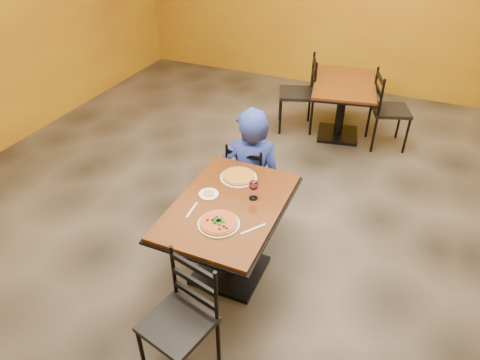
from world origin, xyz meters
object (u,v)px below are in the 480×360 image
at_px(plate_main, 219,224).
at_px(pizza_far, 239,176).
at_px(pizza_main, 219,222).
at_px(wine_glass, 254,189).
at_px(chair_second_right, 391,111).
at_px(chair_main_near, 177,325).
at_px(diner, 251,166).
at_px(side_plate, 209,194).
at_px(table_main, 229,223).
at_px(plate_far, 239,177).
at_px(chair_second_left, 297,94).
at_px(chair_main_far, 251,178).
at_px(table_second, 343,97).

distance_m(plate_main, pizza_far, 0.62).
bearing_deg(pizza_main, wine_glass, 73.97).
height_order(chair_second_right, pizza_main, chair_second_right).
bearing_deg(pizza_far, chair_main_near, -84.29).
bearing_deg(diner, pizza_main, 80.82).
xyz_separation_m(plate_main, side_plate, (-0.23, 0.30, 0.00)).
xyz_separation_m(table_main, chair_main_near, (0.06, -0.93, -0.11)).
bearing_deg(plate_far, wine_glass, -44.23).
height_order(table_main, chair_second_left, chair_second_left).
bearing_deg(pizza_main, chair_second_right, 74.04).
xyz_separation_m(table_main, pizza_far, (-0.07, 0.36, 0.21)).
xyz_separation_m(chair_second_right, pizza_main, (-0.88, -3.06, 0.29)).
relative_size(chair_main_far, plate_main, 2.69).
height_order(chair_main_far, chair_second_left, chair_second_left).
distance_m(chair_main_near, pizza_far, 1.34).
distance_m(chair_second_left, side_plate, 2.78).
height_order(pizza_far, side_plate, pizza_far).
distance_m(diner, pizza_main, 1.07).
relative_size(table_main, pizza_main, 4.33).
bearing_deg(chair_second_right, plate_far, 139.13).
xyz_separation_m(chair_second_left, pizza_far, (0.23, -2.45, 0.27)).
height_order(table_main, plate_far, plate_far).
xyz_separation_m(chair_second_right, plate_far, (-0.98, -2.45, 0.28)).
xyz_separation_m(table_second, chair_second_left, (-0.60, -0.00, -0.06)).
xyz_separation_m(pizza_main, pizza_far, (-0.11, 0.61, 0.00)).
xyz_separation_m(chair_second_left, pizza_main, (0.33, -3.06, 0.27)).
relative_size(table_second, pizza_far, 4.54).
distance_m(table_main, side_plate, 0.28).
xyz_separation_m(table_second, chair_main_near, (-0.25, -3.74, -0.11)).
distance_m(chair_main_near, diner, 1.74).
height_order(diner, wine_glass, diner).
distance_m(table_second, chair_main_near, 3.75).
height_order(chair_second_right, plate_main, chair_second_right).
bearing_deg(plate_main, chair_second_right, 74.04).
height_order(chair_second_right, diner, diner).
relative_size(chair_second_left, plate_main, 3.20).
height_order(chair_main_far, pizza_main, chair_main_far).
relative_size(table_second, chair_main_near, 1.42).
distance_m(chair_main_far, pizza_main, 1.18).
height_order(table_second, chair_second_left, chair_second_left).
relative_size(diner, side_plate, 7.48).
height_order(plate_main, pizza_far, pizza_far).
distance_m(chair_main_far, side_plate, 0.88).
height_order(table_second, plate_far, plate_far).
relative_size(chair_main_near, pizza_far, 3.19).
bearing_deg(chair_second_left, table_main, -13.11).
xyz_separation_m(chair_main_far, pizza_main, (0.19, -1.11, 0.35)).
bearing_deg(side_plate, pizza_main, -52.07).
bearing_deg(table_main, side_plate, 167.02).
bearing_deg(side_plate, table_main, -12.98).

